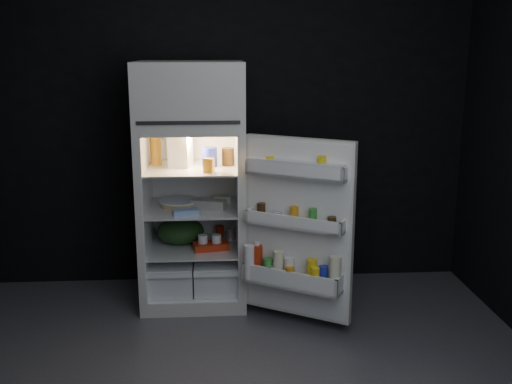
{
  "coord_description": "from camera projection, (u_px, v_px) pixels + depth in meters",
  "views": [
    {
      "loc": [
        0.01,
        -3.01,
        1.87
      ],
      "look_at": [
        0.27,
        1.0,
        0.9
      ],
      "focal_mm": 42.0,
      "sensor_mm": 36.0,
      "label": 1
    }
  ],
  "objects": [
    {
      "name": "pie",
      "position": [
        180.0,
        204.0,
        4.44
      ],
      "size": [
        0.37,
        0.37,
        0.04
      ],
      "primitive_type": "cylinder",
      "rotation": [
        0.0,
        0.0,
        -0.43
      ],
      "color": "tan",
      "rests_on": "refrigerator"
    },
    {
      "name": "amber_bottle",
      "position": [
        156.0,
        150.0,
        4.41
      ],
      "size": [
        0.1,
        0.1,
        0.22
      ],
      "primitive_type": "cylinder",
      "rotation": [
        0.0,
        0.0,
        0.38
      ],
      "color": "orange",
      "rests_on": "refrigerator"
    },
    {
      "name": "wall_back",
      "position": [
        215.0,
        116.0,
        4.69
      ],
      "size": [
        4.0,
        0.0,
        2.7
      ],
      "primitive_type": "cube",
      "color": "black",
      "rests_on": "ground"
    },
    {
      "name": "wrapped_pkg",
      "position": [
        222.0,
        199.0,
        4.55
      ],
      "size": [
        0.13,
        0.11,
        0.05
      ],
      "primitive_type": "cube",
      "rotation": [
        0.0,
        0.0,
        0.11
      ],
      "color": "beige",
      "rests_on": "refrigerator"
    },
    {
      "name": "small_can_red",
      "position": [
        220.0,
        231.0,
        4.69
      ],
      "size": [
        0.08,
        0.08,
        0.09
      ],
      "primitive_type": "cylinder",
      "rotation": [
        0.0,
        0.0,
        0.25
      ],
      "color": "#B42A0F",
      "rests_on": "refrigerator"
    },
    {
      "name": "small_can_silver",
      "position": [
        230.0,
        234.0,
        4.63
      ],
      "size": [
        0.08,
        0.08,
        0.09
      ],
      "primitive_type": "cylinder",
      "rotation": [
        0.0,
        0.0,
        -0.22
      ],
      "color": "silver",
      "rests_on": "refrigerator"
    },
    {
      "name": "refrigerator",
      "position": [
        192.0,
        175.0,
        4.41
      ],
      "size": [
        0.76,
        0.71,
        1.78
      ],
      "color": "silver",
      "rests_on": "ground"
    },
    {
      "name": "fridge_door",
      "position": [
        296.0,
        233.0,
        3.96
      ],
      "size": [
        0.72,
        0.53,
        1.22
      ],
      "color": "silver",
      "rests_on": "ground"
    },
    {
      "name": "milk_jug",
      "position": [
        180.0,
        151.0,
        4.34
      ],
      "size": [
        0.18,
        0.18,
        0.24
      ],
      "primitive_type": "cube",
      "rotation": [
        0.0,
        0.0,
        -0.25
      ],
      "color": "white",
      "rests_on": "refrigerator"
    },
    {
      "name": "wall_front",
      "position": [
        216.0,
        278.0,
        1.4
      ],
      "size": [
        4.0,
        0.0,
        2.7
      ],
      "primitive_type": "cube",
      "color": "black",
      "rests_on": "ground"
    },
    {
      "name": "small_carton",
      "position": [
        209.0,
        165.0,
        4.15
      ],
      "size": [
        0.08,
        0.07,
        0.1
      ],
      "primitive_type": "cube",
      "rotation": [
        0.0,
        0.0,
        -0.31
      ],
      "color": "orange",
      "rests_on": "refrigerator"
    },
    {
      "name": "egg_carton",
      "position": [
        208.0,
        204.0,
        4.35
      ],
      "size": [
        0.27,
        0.17,
        0.07
      ],
      "primitive_type": "cube",
      "rotation": [
        0.0,
        0.0,
        -0.31
      ],
      "color": "gray",
      "rests_on": "refrigerator"
    },
    {
      "name": "mayo_jar",
      "position": [
        209.0,
        157.0,
        4.37
      ],
      "size": [
        0.14,
        0.14,
        0.14
      ],
      "primitive_type": "cylinder",
      "rotation": [
        0.0,
        0.0,
        -0.26
      ],
      "color": "#1D29A0",
      "rests_on": "refrigerator"
    },
    {
      "name": "produce_bag",
      "position": [
        181.0,
        231.0,
        4.52
      ],
      "size": [
        0.37,
        0.31,
        0.2
      ],
      "primitive_type": "ellipsoid",
      "rotation": [
        0.0,
        0.0,
        0.03
      ],
      "color": "#193815",
      "rests_on": "refrigerator"
    },
    {
      "name": "flat_package",
      "position": [
        186.0,
        212.0,
        4.2
      ],
      "size": [
        0.19,
        0.12,
        0.04
      ],
      "primitive_type": "cube",
      "rotation": [
        0.0,
        0.0,
        0.19
      ],
      "color": "#829EC8",
      "rests_on": "refrigerator"
    },
    {
      "name": "jam_jar",
      "position": [
        228.0,
        157.0,
        4.4
      ],
      "size": [
        0.12,
        0.12,
        0.13
      ],
      "primitive_type": "cylinder",
      "rotation": [
        0.0,
        0.0,
        -0.4
      ],
      "color": "#33220E",
      "rests_on": "refrigerator"
    },
    {
      "name": "yogurt_tray",
      "position": [
        211.0,
        246.0,
        4.4
      ],
      "size": [
        0.28,
        0.18,
        0.05
      ],
      "primitive_type": "cube",
      "rotation": [
        0.0,
        0.0,
        0.18
      ],
      "color": "#B42A0F",
      "rests_on": "refrigerator"
    }
  ]
}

